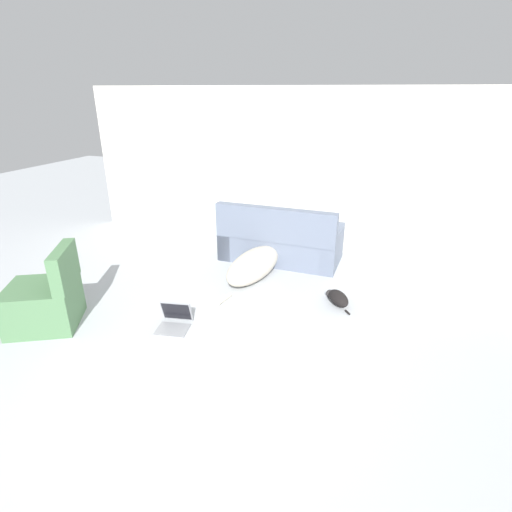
% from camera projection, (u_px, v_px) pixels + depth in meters
% --- Properties ---
extents(ground_plane, '(20.00, 20.00, 0.00)m').
position_uv_depth(ground_plane, '(180.00, 396.00, 3.33)').
color(ground_plane, '#ADB2B7').
extents(wall_back, '(7.38, 0.06, 2.41)m').
position_uv_depth(wall_back, '(301.00, 172.00, 6.04)').
color(wall_back, silver).
rests_on(wall_back, ground_plane).
extents(couch, '(1.73, 0.85, 0.88)m').
position_uv_depth(couch, '(280.00, 242.00, 5.89)').
color(couch, slate).
rests_on(couch, ground_plane).
extents(dog, '(0.62, 1.63, 0.39)m').
position_uv_depth(dog, '(256.00, 264.00, 5.35)').
color(dog, beige).
rests_on(dog, ground_plane).
extents(cat, '(0.37, 0.42, 0.17)m').
position_uv_depth(cat, '(338.00, 298.00, 4.72)').
color(cat, black).
rests_on(cat, ground_plane).
extents(laptop_open, '(0.40, 0.41, 0.26)m').
position_uv_depth(laptop_open, '(175.00, 319.00, 4.28)').
color(laptop_open, gray).
rests_on(laptop_open, ground_plane).
extents(side_chair, '(0.90, 0.88, 0.87)m').
position_uv_depth(side_chair, '(46.00, 300.00, 4.23)').
color(side_chair, '#4C754C').
rests_on(side_chair, ground_plane).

